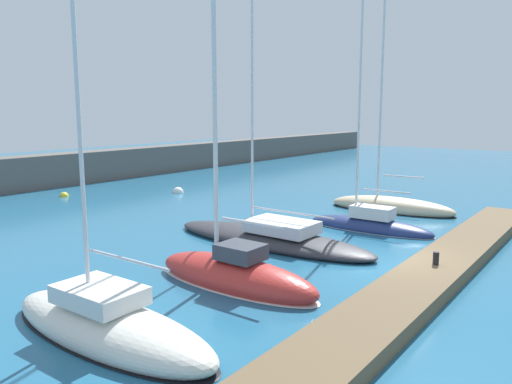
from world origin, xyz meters
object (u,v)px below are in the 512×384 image
at_px(mooring_buoy_white, 178,193).
at_px(sailboat_sand_fifth, 391,206).
at_px(mooring_buoy_yellow, 64,196).
at_px(sailboat_navy_fourth, 370,225).
at_px(sailboat_red_second, 235,274).
at_px(sailboat_ivory_nearest, 108,325).
at_px(sailboat_charcoal_third, 270,236).
at_px(dock_bollard, 436,258).

bearing_deg(mooring_buoy_white, sailboat_sand_fifth, -79.77).
distance_m(mooring_buoy_white, mooring_buoy_yellow, 7.42).
height_order(sailboat_navy_fourth, sailboat_sand_fifth, sailboat_sand_fifth).
relative_size(sailboat_red_second, sailboat_sand_fifth, 0.79).
bearing_deg(sailboat_sand_fifth, sailboat_red_second, 89.28).
distance_m(sailboat_ivory_nearest, sailboat_red_second, 4.85).
xyz_separation_m(sailboat_charcoal_third, mooring_buoy_yellow, (1.62, 17.64, -0.29)).
xyz_separation_m(sailboat_charcoal_third, sailboat_navy_fourth, (4.80, -2.40, -0.06)).
bearing_deg(sailboat_charcoal_third, sailboat_navy_fourth, -115.47).
bearing_deg(mooring_buoy_yellow, sailboat_ivory_nearest, -120.35).
xyz_separation_m(sailboat_red_second, mooring_buoy_yellow, (6.61, 19.73, -0.36)).
bearing_deg(sailboat_red_second, sailboat_navy_fourth, -91.24).
xyz_separation_m(sailboat_red_second, dock_bollard, (4.58, -4.97, 0.32)).
relative_size(sailboat_sand_fifth, dock_bollard, 30.46).
bearing_deg(mooring_buoy_white, sailboat_red_second, -129.39).
xyz_separation_m(sailboat_sand_fifth, mooring_buoy_white, (-2.57, 14.24, -0.27)).
bearing_deg(sailboat_navy_fourth, sailboat_red_second, 87.51).
xyz_separation_m(sailboat_ivory_nearest, sailboat_red_second, (4.85, -0.17, 0.04)).
xyz_separation_m(sailboat_red_second, sailboat_navy_fourth, (9.79, -0.31, -0.14)).
relative_size(sailboat_navy_fourth, mooring_buoy_white, 14.51).
xyz_separation_m(sailboat_ivory_nearest, mooring_buoy_white, (17.04, 14.68, -0.32)).
relative_size(sailboat_navy_fourth, sailboat_sand_fifth, 0.83).
height_order(sailboat_red_second, mooring_buoy_white, sailboat_red_second).
height_order(sailboat_ivory_nearest, sailboat_navy_fourth, sailboat_ivory_nearest).
distance_m(sailboat_ivory_nearest, sailboat_navy_fourth, 14.64).
relative_size(sailboat_ivory_nearest, sailboat_charcoal_third, 0.82).
bearing_deg(mooring_buoy_yellow, sailboat_navy_fourth, -80.98).
distance_m(sailboat_navy_fourth, dock_bollard, 7.01).
xyz_separation_m(sailboat_ivory_nearest, sailboat_navy_fourth, (14.64, -0.48, -0.09)).
height_order(sailboat_ivory_nearest, dock_bollard, sailboat_ivory_nearest).
distance_m(sailboat_ivory_nearest, mooring_buoy_white, 22.49).
bearing_deg(mooring_buoy_yellow, sailboat_charcoal_third, -95.24).
bearing_deg(sailboat_sand_fifth, mooring_buoy_yellow, 20.01).
bearing_deg(dock_bollard, sailboat_red_second, 132.62).
height_order(sailboat_navy_fourth, dock_bollard, sailboat_navy_fourth).
bearing_deg(sailboat_sand_fifth, sailboat_charcoal_third, 78.33).
bearing_deg(dock_bollard, sailboat_sand_fifth, 28.74).
xyz_separation_m(sailboat_red_second, sailboat_sand_fifth, (14.76, 0.61, -0.09)).
relative_size(sailboat_red_second, mooring_buoy_yellow, 17.90).
bearing_deg(mooring_buoy_white, sailboat_charcoal_third, -119.44).
height_order(sailboat_navy_fourth, mooring_buoy_yellow, sailboat_navy_fourth).
xyz_separation_m(sailboat_red_second, mooring_buoy_white, (12.19, 14.85, -0.36)).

